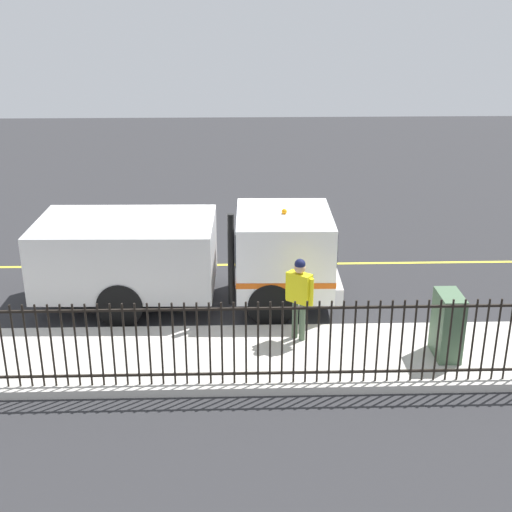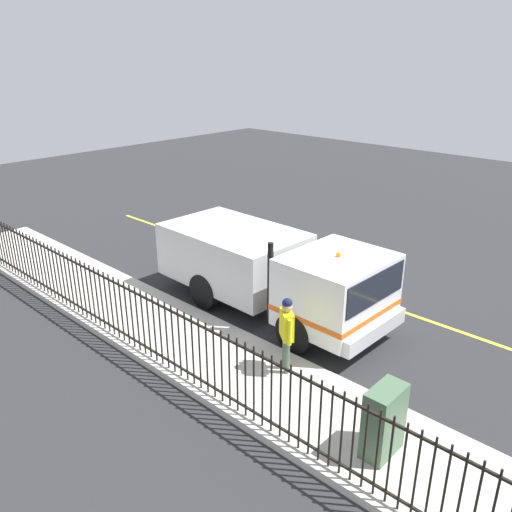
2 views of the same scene
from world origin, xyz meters
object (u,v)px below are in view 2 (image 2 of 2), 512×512
at_px(worker_standing, 287,327).
at_px(traffic_cone, 247,252).
at_px(work_truck, 278,270).
at_px(utility_cabinet, 384,421).

height_order(worker_standing, traffic_cone, worker_standing).
bearing_deg(traffic_cone, work_truck, 55.46).
bearing_deg(utility_cabinet, work_truck, -120.72).
relative_size(utility_cabinet, traffic_cone, 2.26).
bearing_deg(worker_standing, traffic_cone, -1.32).
bearing_deg(worker_standing, utility_cabinet, -157.43).
relative_size(work_truck, utility_cabinet, 5.28).
bearing_deg(work_truck, worker_standing, 45.49).
xyz_separation_m(work_truck, worker_standing, (2.03, 1.97, -0.07)).
xyz_separation_m(worker_standing, traffic_cone, (-4.20, -5.14, -0.91)).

